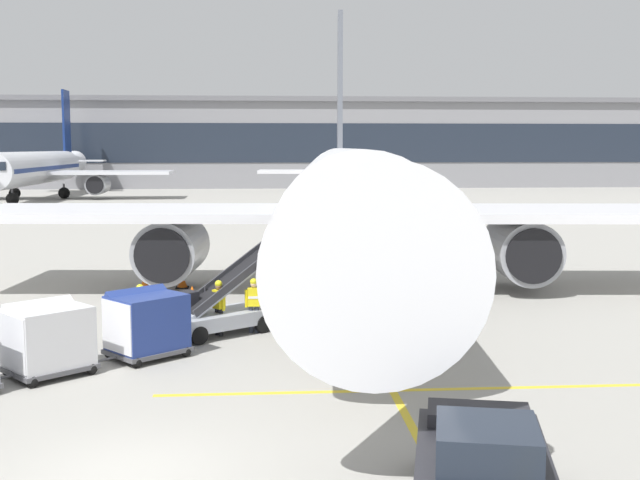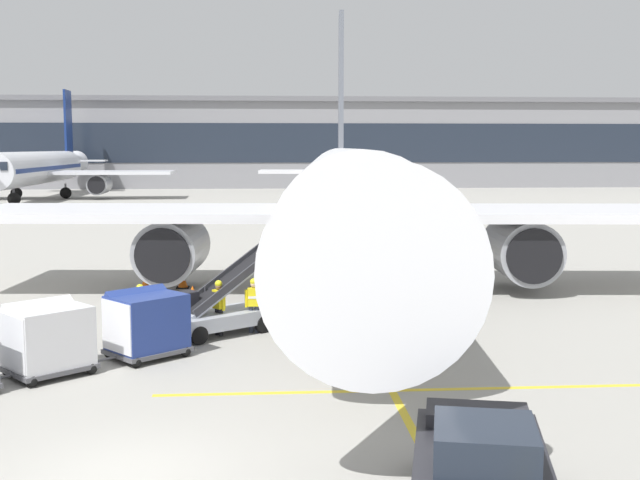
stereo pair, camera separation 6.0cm
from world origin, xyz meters
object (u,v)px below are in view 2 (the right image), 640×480
Objects in this scene: ground_crew_by_loader at (140,308)px; ground_crew_wingwalker at (219,304)px; baggage_cart_lead at (146,322)px; safety_cone_engine_keepout at (183,281)px; belt_loader at (224,304)px; ground_crew_marshaller at (254,302)px; safety_cone_nose_mark at (193,295)px; pushback_tug at (481,472)px; ground_crew_by_carts at (113,323)px; distant_airplane at (38,169)px; safety_cone_wingtip at (146,281)px; baggage_cart_second at (47,337)px; parked_airplane at (346,201)px.

ground_crew_by_loader is 2.39m from ground_crew_wingwalker.
safety_cone_engine_keepout is (-0.10, 11.06, -0.71)m from baggage_cart_lead.
belt_loader reaches higher than ground_crew_marshaller.
safety_cone_engine_keepout is 3.55m from safety_cone_nose_mark.
belt_loader is at bearing -73.39° from safety_cone_nose_mark.
pushback_tug is 12.82m from ground_crew_by_carts.
distant_airplane is at bearing 107.53° from baggage_cart_lead.
baggage_cart_lead is at bearing -72.47° from distant_airplane.
ground_crew_by_loader is (-2.48, -0.86, 0.07)m from belt_loader.
distant_airplane reaches higher than safety_cone_nose_mark.
ground_crew_by_loader is at bearing 76.47° from ground_crew_by_carts.
pushback_tug reaches higher than safety_cone_engine_keepout.
ground_crew_marshaller is (3.87, 2.78, 0.00)m from ground_crew_by_carts.
safety_cone_wingtip is (-1.14, 8.89, -0.66)m from ground_crew_by_loader.
ground_crew_by_carts is at bearing -101.31° from safety_cone_nose_mark.
ground_crew_by_carts is 0.04× the size of distant_airplane.
safety_cone_engine_keepout is 1.49m from safety_cone_wingtip.
belt_loader is at bearing -75.47° from safety_cone_engine_keepout.
distant_airplane is at bearing 107.66° from ground_crew_by_loader.
baggage_cart_lead and baggage_cart_second have the same top height.
baggage_cart_second is at bearing -135.60° from ground_crew_wingwalker.
safety_cone_wingtip is 62.94m from distant_airplane.
baggage_cart_second is (-4.31, -4.38, 0.08)m from belt_loader.
ground_crew_marshaller is (-3.73, -7.74, -2.66)m from parked_airplane.
distant_airplane is (-22.18, 70.21, 2.46)m from baggage_cart_lead.
ground_crew_by_loader is (-7.09, 12.29, 0.17)m from pushback_tug.
baggage_cart_second is 9.63m from safety_cone_nose_mark.
ground_crew_by_loader is 1.00× the size of ground_crew_wingwalker.
ground_crew_marshaller is (-3.69, 13.14, 0.17)m from pushback_tug.
ground_crew_marshaller is at bearing -63.88° from safety_cone_nose_mark.
belt_loader is (-4.66, -7.72, -2.74)m from parked_airplane.
ground_crew_marshaller reaches higher than safety_cone_wingtip.
safety_cone_nose_mark is (1.52, 7.58, -0.66)m from ground_crew_by_carts.
parked_airplane reaches higher than baggage_cart_second.
parked_airplane is 7.61m from safety_cone_engine_keepout.
belt_loader is 1.88× the size of baggage_cart_lead.
baggage_cart_lead is 2.76m from baggage_cart_second.
ground_crew_marshaller is at bearing -115.75° from parked_airplane.
ground_crew_by_carts is at bearing -103.53° from ground_crew_by_loader.
baggage_cart_second reaches higher than safety_cone_nose_mark.
distant_airplane is at bearing 110.47° from safety_cone_engine_keepout.
safety_cone_engine_keepout is at bearing 85.85° from ground_crew_by_carts.
baggage_cart_lead is 0.90m from ground_crew_by_carts.
baggage_cart_lead is 1.48× the size of ground_crew_by_loader.
distant_airplane is at bearing 110.45° from ground_crew_marshaller.
baggage_cart_lead is 0.54× the size of pushback_tug.
ground_crew_by_loader is 1.99m from ground_crew_by_carts.
ground_crew_wingwalker is (4.15, 4.06, -0.00)m from baggage_cart_second.
distant_airplane reaches higher than ground_crew_marshaller.
parked_airplane is 15.29m from baggage_cart_second.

